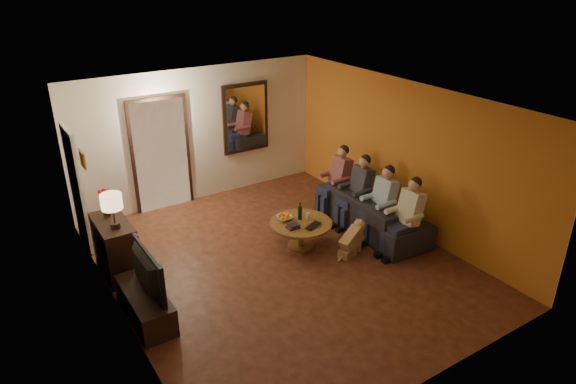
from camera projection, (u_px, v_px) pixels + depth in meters
floor at (282, 263)px, 8.13m from camera, size 5.00×6.00×0.01m
ceiling at (281, 102)px, 7.05m from camera, size 5.00×6.00×0.01m
back_wall at (199, 135)px, 9.89m from camera, size 5.00×0.02×2.60m
front_wall at (436, 287)px, 5.29m from camera, size 5.00×0.02×2.60m
left_wall at (111, 232)px, 6.36m from camera, size 0.02×6.00×2.60m
right_wall at (405, 156)px, 8.82m from camera, size 0.02×6.00×2.60m
orange_accent at (404, 156)px, 8.82m from camera, size 0.01×6.00×2.60m
kitchen_doorway at (161, 156)px, 9.58m from camera, size 1.00×0.06×2.10m
door_trim at (161, 156)px, 9.57m from camera, size 1.12×0.04×2.22m
fridge_glimpse at (174, 160)px, 9.77m from camera, size 0.45×0.03×1.70m
mirror_frame at (246, 118)px, 10.27m from camera, size 1.00×0.05×1.40m
mirror_glass at (246, 118)px, 10.25m from camera, size 0.86×0.02×1.26m
white_door at (77, 189)px, 8.25m from camera, size 0.06×0.85×2.04m
framed_art at (82, 159)px, 7.14m from camera, size 0.03×0.28×0.24m
art_canvas at (83, 159)px, 7.15m from camera, size 0.01×0.22×0.18m
dresser at (115, 248)px, 7.71m from camera, size 0.45×0.98×0.87m
table_lamp at (113, 211)px, 7.25m from camera, size 0.30×0.30×0.54m
flower_vase at (105, 203)px, 7.61m from camera, size 0.14×0.14×0.44m
tv_stand at (146, 305)px, 6.81m from camera, size 0.45×1.22×0.41m
tv at (141, 272)px, 6.60m from camera, size 1.05×0.14×0.61m
sofa at (373, 211)px, 9.05m from camera, size 2.34×1.06×0.67m
person_a at (407, 219)px, 8.20m from camera, size 0.60×0.40×1.20m
person_b at (381, 205)px, 8.66m from camera, size 0.60×0.40×1.20m
person_c at (358, 193)px, 9.12m from camera, size 0.60×0.40×1.20m
person_d at (338, 182)px, 9.58m from camera, size 0.60×0.40×1.20m
dog at (351, 239)px, 8.27m from camera, size 0.61×0.39×0.56m
coffee_table at (301, 234)px, 8.52m from camera, size 1.12×1.12×0.45m
bowl at (284, 218)px, 8.50m from camera, size 0.26×0.26×0.06m
oranges at (284, 214)px, 8.47m from camera, size 0.20×0.20×0.08m
wine_bottle at (300, 211)px, 8.47m from camera, size 0.07×0.07×0.31m
wine_glass at (308, 216)px, 8.54m from camera, size 0.06×0.06×0.10m
book_stack at (293, 226)px, 8.23m from camera, size 0.20×0.15×0.07m
laptop at (316, 227)px, 8.26m from camera, size 0.39×0.32×0.03m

